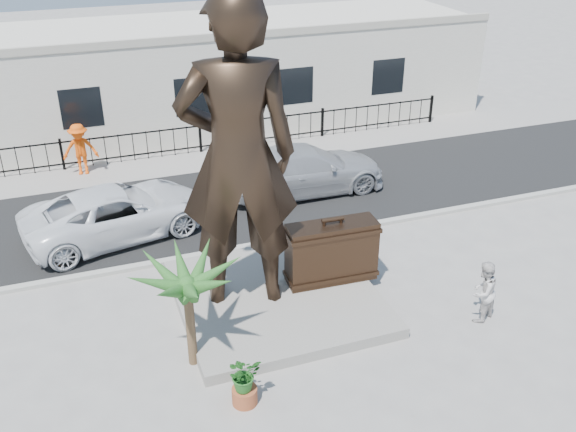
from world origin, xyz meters
name	(u,v)px	position (x,y,z in m)	size (l,w,h in m)	color
ground	(315,330)	(0.00, 0.00, 0.00)	(100.00, 100.00, 0.00)	#9E9991
street	(231,199)	(0.00, 8.00, 0.01)	(40.00, 7.00, 0.01)	black
curb	(261,244)	(0.00, 4.50, 0.06)	(40.00, 0.25, 0.12)	#A5A399
far_sidewalk	(206,159)	(0.00, 12.00, 0.01)	(40.00, 2.50, 0.02)	#9E9991
plinth	(277,297)	(-0.50, 1.50, 0.15)	(5.20, 5.20, 0.30)	gray
fence	(200,139)	(0.00, 12.80, 0.60)	(22.00, 0.10, 1.20)	black
building	(178,75)	(0.00, 17.00, 2.20)	(28.00, 7.00, 4.40)	silver
statue	(238,157)	(-1.38, 1.73, 4.29)	(2.91, 1.91, 7.98)	black
suitcase	(332,252)	(1.13, 1.63, 1.17)	(2.46, 0.78, 1.74)	#301F14
tourist	(483,292)	(4.22, -0.99, 0.85)	(0.82, 0.64, 1.70)	silver
car_white	(117,212)	(-4.06, 6.72, 0.82)	(2.70, 5.86, 1.63)	white
car_silver	(305,169)	(2.73, 7.78, 0.86)	(2.40, 5.89, 1.71)	#A8A9AC
worker	(80,149)	(-4.81, 12.13, 1.03)	(1.30, 0.75, 2.02)	#F8540D
palm_tree	(194,362)	(-3.16, -0.16, 0.00)	(1.80, 1.80, 3.20)	#275A20
planter	(245,396)	(-2.39, -1.84, 0.20)	(0.56, 0.56, 0.40)	#9C4A29
shrub	(244,374)	(-2.39, -1.84, 0.80)	(0.72, 0.62, 0.80)	#215E1E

